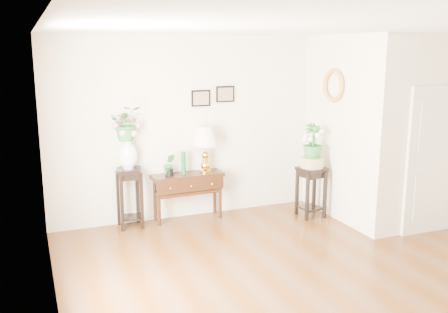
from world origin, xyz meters
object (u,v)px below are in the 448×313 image
plant_stand_b (311,192)px  console_table (188,197)px  table_lamp (205,150)px  plant_stand_a (130,198)px

plant_stand_b → console_table: bearing=162.5°
console_table → plant_stand_b: bearing=-19.6°
table_lamp → plant_stand_b: table_lamp is taller
console_table → table_lamp: size_ratio=1.52×
console_table → table_lamp: table_lamp is taller
table_lamp → plant_stand_b: 1.78m
console_table → plant_stand_a: 0.90m
table_lamp → plant_stand_b: bearing=-20.5°
plant_stand_b → table_lamp: bearing=159.5°
console_table → plant_stand_a: (-0.89, 0.00, 0.08)m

